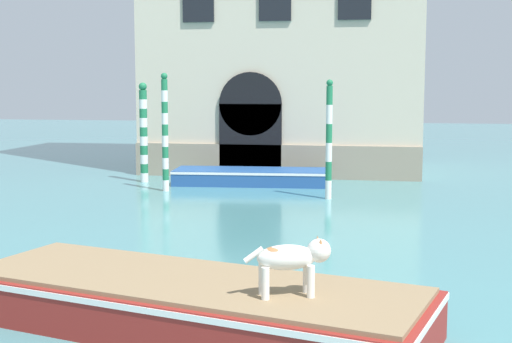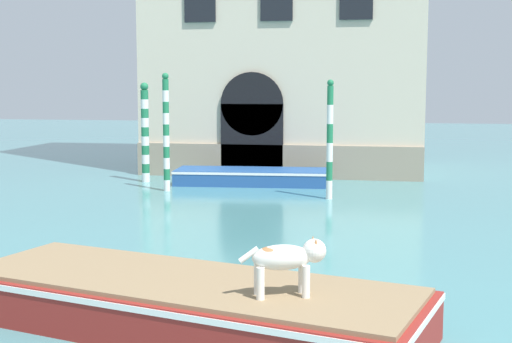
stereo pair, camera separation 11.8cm
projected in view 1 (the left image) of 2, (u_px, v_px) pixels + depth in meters
name	position (u px, v px, depth m)	size (l,w,h in m)	color
boat_foreground	(190.00, 302.00, 9.73)	(6.91, 3.86, 0.69)	maroon
dog_on_deck	(293.00, 258.00, 8.86)	(1.07, 0.55, 0.74)	silver
boat_moored_near_palazzo	(251.00, 176.00, 23.87)	(5.22, 2.09, 0.51)	#234C8C
mooring_pole_0	(329.00, 139.00, 20.61)	(0.19, 0.19, 3.47)	white
mooring_pole_1	(165.00, 132.00, 22.15)	(0.20, 0.20, 3.68)	white
mooring_pole_2	(144.00, 132.00, 24.25)	(0.27, 0.27, 3.39)	white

